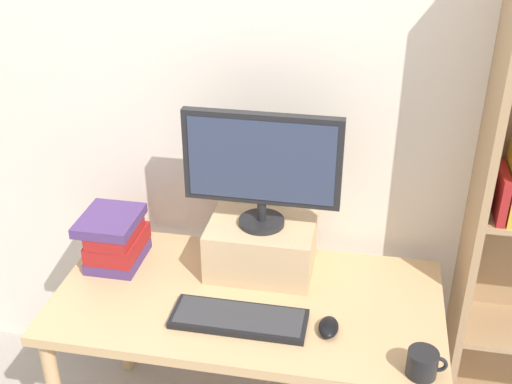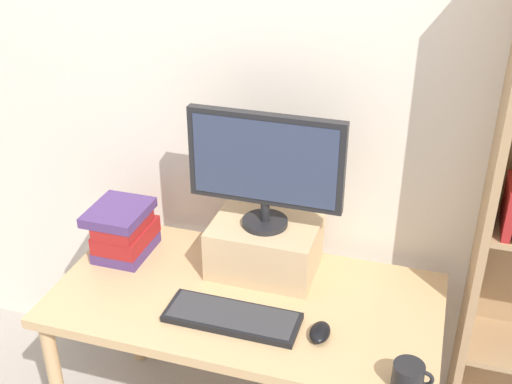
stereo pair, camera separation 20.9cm
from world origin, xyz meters
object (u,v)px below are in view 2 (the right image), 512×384
(computer_mouse, at_px, (320,332))
(desk, at_px, (246,314))
(computer_monitor, at_px, (265,165))
(book_stack, at_px, (124,231))
(riser_box, at_px, (265,247))
(keyboard, at_px, (233,317))
(coffee_mug, at_px, (409,376))

(computer_mouse, bearing_deg, desk, 156.03)
(computer_monitor, height_order, computer_mouse, computer_monitor)
(book_stack, bearing_deg, riser_box, 5.82)
(keyboard, height_order, coffee_mug, coffee_mug)
(book_stack, distance_m, coffee_mug, 1.17)
(computer_mouse, distance_m, book_stack, 0.85)
(book_stack, bearing_deg, computer_mouse, -17.20)
(riser_box, xyz_separation_m, computer_mouse, (0.27, -0.31, -0.08))
(computer_monitor, xyz_separation_m, computer_mouse, (0.27, -0.30, -0.41))
(desk, bearing_deg, computer_mouse, -23.97)
(computer_monitor, distance_m, coffee_mug, 0.81)
(desk, bearing_deg, book_stack, 166.82)
(desk, bearing_deg, keyboard, -89.00)
(computer_mouse, height_order, book_stack, book_stack)
(desk, bearing_deg, computer_monitor, 84.61)
(riser_box, distance_m, computer_monitor, 0.33)
(desk, xyz_separation_m, computer_monitor, (0.02, 0.18, 0.50))
(book_stack, relative_size, coffee_mug, 2.07)
(computer_mouse, bearing_deg, book_stack, 162.80)
(desk, xyz_separation_m, coffee_mug, (0.58, -0.27, 0.12))
(riser_box, relative_size, computer_monitor, 0.70)
(desk, relative_size, book_stack, 5.44)
(desk, distance_m, riser_box, 0.25)
(computer_monitor, bearing_deg, computer_mouse, -47.98)
(book_stack, bearing_deg, desk, -13.18)
(desk, bearing_deg, riser_box, 84.66)
(coffee_mug, bearing_deg, computer_monitor, 141.83)
(desk, xyz_separation_m, keyboard, (0.00, -0.14, 0.09))
(computer_monitor, distance_m, book_stack, 0.63)
(desk, height_order, computer_monitor, computer_monitor)
(computer_monitor, relative_size, coffee_mug, 4.58)
(riser_box, distance_m, book_stack, 0.54)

